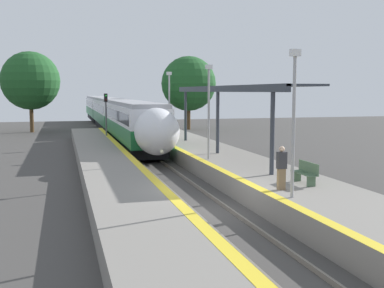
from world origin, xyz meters
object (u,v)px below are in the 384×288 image
person_waiting (282,167)px  lamppost_near (294,113)px  platform_bench (306,172)px  railway_signal (106,114)px  train (111,113)px  lamppost_far (169,101)px  lamppost_mid (209,105)px

person_waiting → lamppost_near: bearing=-99.1°
platform_bench → lamppost_near: bearing=-128.2°
platform_bench → railway_signal: railway_signal is taller
platform_bench → person_waiting: bearing=-150.4°
train → lamppost_near: bearing=-86.8°
person_waiting → lamppost_near: size_ratio=0.32×
railway_signal → platform_bench: bearing=-75.9°
train → lamppost_far: bearing=-83.8°
lamppost_near → platform_bench: bearing=51.8°
lamppost_mid → platform_bench: bearing=-77.9°
train → person_waiting: train is taller
lamppost_mid → lamppost_far: size_ratio=1.00×
platform_bench → lamppost_far: bearing=95.4°
railway_signal → lamppost_mid: size_ratio=0.86×
lamppost_far → lamppost_mid: bearing=-90.0°
train → platform_bench: (3.97, -38.80, -0.80)m
person_waiting → lamppost_far: size_ratio=0.32×
platform_bench → railway_signal: 24.28m
railway_signal → person_waiting: bearing=-79.7°
lamppost_near → railway_signal: bearing=99.3°
platform_bench → lamppost_mid: lamppost_mid is taller
person_waiting → lamppost_mid: lamppost_mid is taller
train → lamppost_far: lamppost_far is taller
lamppost_near → lamppost_mid: 10.03m
lamppost_mid → lamppost_far: same height
train → person_waiting: bearing=-86.4°
railway_signal → lamppost_far: lamppost_far is taller
person_waiting → lamppost_near: (-0.21, -1.31, 2.10)m
person_waiting → railway_signal: (-4.41, 24.36, 0.93)m
railway_signal → lamppost_near: lamppost_near is taller
railway_signal → lamppost_near: (4.20, -25.67, 1.17)m
railway_signal → lamppost_mid: (4.20, -15.64, 1.17)m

